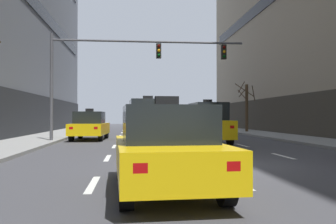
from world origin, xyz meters
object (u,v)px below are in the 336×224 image
object	(u,v)px
taxi_driving_5	(208,123)
taxi_driving_3	(166,149)
taxi_driving_2	(90,126)
street_tree_3	(247,106)
car_driving_1	(174,123)
car_driving_4	(140,121)
car_driving_6	(167,122)
taxi_driving_0	(148,123)
traffic_signal_0	(124,62)

from	to	relation	value
taxi_driving_5	taxi_driving_3	bearing A→B (deg)	-105.52
taxi_driving_2	street_tree_3	xyz separation A→B (m)	(12.52, 8.15, 1.50)
taxi_driving_5	car_driving_1	bearing A→B (deg)	90.02
car_driving_1	taxi_driving_2	bearing A→B (deg)	-119.85
car_driving_4	car_driving_6	world-z (taller)	car_driving_4
car_driving_1	taxi_driving_5	xyz separation A→B (m)	(0.00, -15.31, 0.27)
taxi_driving_3	car_driving_6	bearing A→B (deg)	84.35
car_driving_4	taxi_driving_0	bearing A→B (deg)	-89.85
taxi_driving_2	traffic_signal_0	distance (m)	4.77
car_driving_4	street_tree_3	world-z (taller)	street_tree_3
taxi_driving_5	street_tree_3	world-z (taller)	street_tree_3
taxi_driving_3	car_driving_4	bearing A→B (deg)	89.79
street_tree_3	car_driving_6	bearing A→B (deg)	123.83
taxi_driving_3	car_driving_4	world-z (taller)	car_driving_4
taxi_driving_5	taxi_driving_0	bearing A→B (deg)	-154.16
car_driving_4	street_tree_3	distance (m)	9.44
taxi_driving_3	taxi_driving_0	bearing A→B (deg)	89.28
taxi_driving_3	street_tree_3	distance (m)	25.95
taxi_driving_5	car_driving_6	bearing A→B (deg)	90.23
taxi_driving_0	taxi_driving_5	size ratio (longest dim) A/B	1.04
taxi_driving_5	traffic_signal_0	size ratio (longest dim) A/B	0.41
street_tree_3	car_driving_4	bearing A→B (deg)	171.25
car_driving_4	taxi_driving_5	size ratio (longest dim) A/B	0.94
car_driving_1	street_tree_3	bearing A→B (deg)	-28.74
taxi_driving_2	car_driving_4	distance (m)	10.12
car_driving_6	taxi_driving_5	bearing A→B (deg)	-89.77
car_driving_4	traffic_signal_0	distance (m)	12.32
car_driving_1	traffic_signal_0	world-z (taller)	traffic_signal_0
taxi_driving_2	taxi_driving_5	distance (m)	7.63
car_driving_4	car_driving_6	distance (m)	8.24
car_driving_4	taxi_driving_3	bearing A→B (deg)	-90.21
car_driving_6	street_tree_3	xyz separation A→B (m)	(6.04, -9.01, 1.57)
taxi_driving_0	car_driving_1	world-z (taller)	taxi_driving_0
car_driving_6	taxi_driving_3	bearing A→B (deg)	-95.65
car_driving_6	street_tree_3	distance (m)	10.96
taxi_driving_0	car_driving_4	size ratio (longest dim) A/B	1.11
taxi_driving_5	car_driving_4	bearing A→B (deg)	103.66
car_driving_1	car_driving_6	xyz separation A→B (m)	(-0.08, 5.74, -0.02)
car_driving_1	street_tree_3	world-z (taller)	street_tree_3
car_driving_1	car_driving_4	xyz separation A→B (m)	(-3.27, -1.85, 0.20)
traffic_signal_0	taxi_driving_0	bearing A→B (deg)	-70.06
car_driving_4	traffic_signal_0	size ratio (longest dim) A/B	0.39
car_driving_1	taxi_driving_2	world-z (taller)	taxi_driving_2
car_driving_1	car_driving_4	bearing A→B (deg)	-150.53
taxi_driving_0	taxi_driving_3	xyz separation A→B (m)	(-0.13, -10.56, -0.30)
taxi_driving_3	traffic_signal_0	size ratio (longest dim) A/B	0.41
taxi_driving_2	car_driving_6	world-z (taller)	taxi_driving_2
car_driving_4	taxi_driving_5	distance (m)	13.86
taxi_driving_0	taxi_driving_2	xyz separation A→B (m)	(-3.32, 5.46, -0.26)
taxi_driving_0	taxi_driving_3	distance (m)	10.56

